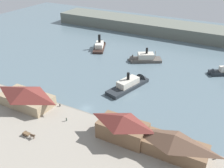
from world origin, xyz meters
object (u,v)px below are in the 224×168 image
object	(u,v)px
mooring_post_west	(14,91)
ferry_shed_west_terminal	(173,145)
mooring_post_center_east	(7,88)
mooring_post_east	(60,105)
ferry_moored_east	(223,72)
pedestrian_walking_east	(66,119)
mooring_post_center_west	(216,158)
ferry_shed_east_terminal	(26,96)
ferry_shed_central_terminal	(123,127)
ferry_mid_harbor	(141,58)
ferry_moored_west	(132,83)
horse_cart	(29,134)
ferry_approaching_west	(100,45)

from	to	relation	value
mooring_post_west	ferry_shed_west_terminal	bearing A→B (deg)	-3.37
mooring_post_center_east	mooring_post_east	xyz separation A→B (m)	(29.06, 0.41, 0.00)
mooring_post_west	ferry_moored_east	distance (m)	100.31
pedestrian_walking_east	mooring_post_center_west	world-z (taller)	pedestrian_walking_east
ferry_shed_west_terminal	ferry_shed_east_terminal	bearing A→B (deg)	-179.59
mooring_post_west	ferry_shed_central_terminal	bearing A→B (deg)	-4.71
ferry_shed_west_terminal	mooring_post_west	size ratio (longest dim) A/B	23.04
ferry_shed_central_terminal	ferry_mid_harbor	size ratio (longest dim) A/B	0.82
ferry_shed_west_terminal	ferry_moored_west	xyz separation A→B (m)	(-29.21, 35.23, -3.43)
ferry_shed_west_terminal	ferry_shed_central_terminal	bearing A→B (deg)	-178.96
mooring_post_center_east	mooring_post_center_west	world-z (taller)	same
mooring_post_east	mooring_post_center_east	bearing A→B (deg)	-179.19
mooring_post_center_west	mooring_post_west	bearing A→B (deg)	-179.98
mooring_post_center_west	horse_cart	bearing A→B (deg)	-161.41
ferry_shed_east_terminal	mooring_post_center_east	bearing A→B (deg)	164.54
ferry_shed_east_terminal	horse_cart	world-z (taller)	ferry_shed_east_terminal
ferry_shed_west_terminal	ferry_moored_east	bearing A→B (deg)	84.91
pedestrian_walking_east	ferry_shed_central_terminal	bearing A→B (deg)	3.97
mooring_post_west	ferry_moored_east	world-z (taller)	ferry_moored_east
mooring_post_west	mooring_post_east	xyz separation A→B (m)	(24.59, 0.45, 0.00)
ferry_shed_east_terminal	mooring_post_center_west	distance (m)	71.15
ferry_shed_central_terminal	horse_cart	bearing A→B (deg)	-152.42
mooring_post_west	ferry_moored_east	bearing A→B (deg)	39.58
horse_cart	pedestrian_walking_east	bearing A→B (deg)	66.28
ferry_moored_east	mooring_post_east	bearing A→B (deg)	-129.71
ferry_moored_west	ferry_shed_central_terminal	bearing A→B (deg)	-70.54
mooring_post_center_west	ferry_shed_east_terminal	bearing A→B (deg)	-176.25
ferry_shed_east_terminal	horse_cart	size ratio (longest dim) A/B	3.96
ferry_shed_west_terminal	mooring_post_east	distance (m)	47.00
ferry_mid_harbor	ferry_approaching_west	distance (m)	32.67
pedestrian_walking_east	mooring_post_center_east	size ratio (longest dim) A/B	1.72
ferry_shed_east_terminal	ferry_mid_harbor	world-z (taller)	ferry_shed_east_terminal
ferry_mid_harbor	ferry_moored_east	bearing A→B (deg)	5.33
mooring_post_east	ferry_moored_west	distance (m)	35.22
horse_cart	mooring_post_west	world-z (taller)	horse_cart
ferry_mid_harbor	ferry_shed_central_terminal	bearing A→B (deg)	-72.85
ferry_shed_central_terminal	ferry_shed_west_terminal	bearing A→B (deg)	1.04
mooring_post_center_east	ferry_mid_harbor	bearing A→B (deg)	56.82
ferry_mid_harbor	ferry_approaching_west	xyz separation A→B (m)	(-31.73, 7.79, -0.12)
ferry_shed_east_terminal	mooring_post_east	bearing A→B (deg)	22.46
ferry_shed_east_terminal	ferry_mid_harbor	xyz separation A→B (m)	(22.35, 64.56, -3.53)
mooring_post_center_east	ferry_moored_east	world-z (taller)	ferry_moored_east
mooring_post_center_east	ferry_shed_east_terminal	bearing A→B (deg)	-15.46
horse_cart	mooring_post_center_east	xyz separation A→B (m)	(-31.59, 18.88, -0.48)
ferry_shed_west_terminal	mooring_post_center_west	xyz separation A→B (m)	(12.02, 4.23, -3.27)
mooring_post_east	ferry_moored_west	xyz separation A→B (m)	(17.44, 30.59, -0.16)
ferry_moored_east	horse_cart	bearing A→B (deg)	-121.24
horse_cart	ferry_mid_harbor	distance (m)	79.16
ferry_shed_west_terminal	horse_cart	xyz separation A→B (m)	(-44.13, -14.65, -2.79)
horse_cart	mooring_post_east	world-z (taller)	horse_cart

